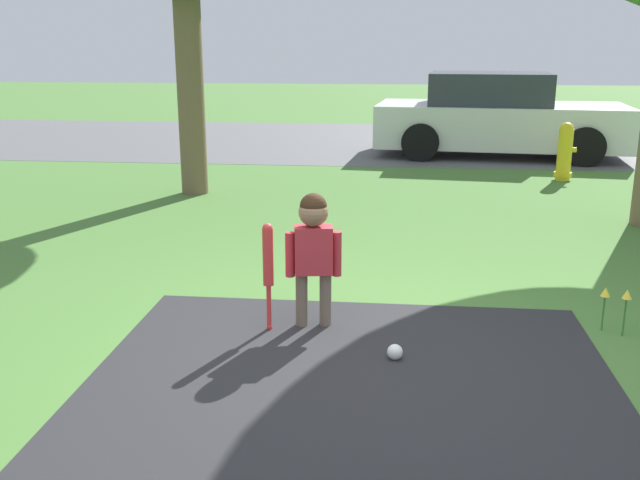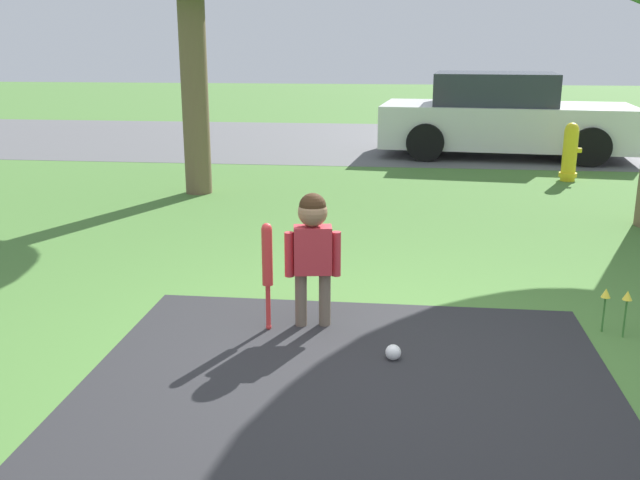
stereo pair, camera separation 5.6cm
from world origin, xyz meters
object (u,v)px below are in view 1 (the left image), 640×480
object	(u,v)px
baseball_bat	(268,262)
child	(313,241)
fire_hydrant	(565,152)
sports_ball	(395,352)
parked_car	(497,117)

from	to	relation	value
baseball_bat	child	bearing A→B (deg)	20.11
fire_hydrant	sports_ball	bearing A→B (deg)	-110.58
fire_hydrant	parked_car	xyz separation A→B (m)	(-0.62, 2.25, 0.25)
sports_ball	fire_hydrant	world-z (taller)	fire_hydrant
fire_hydrant	baseball_bat	bearing A→B (deg)	-118.59
child	fire_hydrant	distance (m)	6.21
child	fire_hydrant	size ratio (longest dim) A/B	1.13
baseball_bat	sports_ball	distance (m)	0.99
fire_hydrant	parked_car	world-z (taller)	parked_car
baseball_bat	parked_car	size ratio (longest dim) A/B	0.17
parked_car	fire_hydrant	bearing A→B (deg)	-69.12
baseball_bat	parked_car	bearing A→B (deg)	72.73
child	sports_ball	distance (m)	0.89
baseball_bat	fire_hydrant	bearing A→B (deg)	61.41
baseball_bat	sports_ball	xyz separation A→B (m)	(0.82, -0.37, -0.42)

